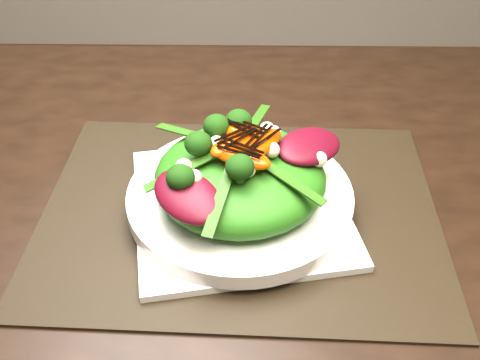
{
  "coord_description": "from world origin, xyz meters",
  "views": [
    {
      "loc": [
        0.19,
        -0.44,
        1.18
      ],
      "look_at": [
        0.19,
        0.03,
        0.8
      ],
      "focal_mm": 42.0,
      "sensor_mm": 36.0,
      "label": 1
    }
  ],
  "objects_px": {
    "plate_base": "(240,206)",
    "orange_segment": "(239,139)",
    "placemat": "(240,210)",
    "dining_table": "(72,243)",
    "salad_bowl": "(240,197)",
    "lettuce_mound": "(240,177)"
  },
  "relations": [
    {
      "from": "placemat",
      "to": "lettuce_mound",
      "type": "relative_size",
      "value": 2.38
    },
    {
      "from": "dining_table",
      "to": "salad_bowl",
      "type": "height_order",
      "value": "dining_table"
    },
    {
      "from": "plate_base",
      "to": "lettuce_mound",
      "type": "bearing_deg",
      "value": 0.0
    },
    {
      "from": "placemat",
      "to": "salad_bowl",
      "type": "relative_size",
      "value": 1.77
    },
    {
      "from": "dining_table",
      "to": "lettuce_mound",
      "type": "relative_size",
      "value": 8.57
    },
    {
      "from": "lettuce_mound",
      "to": "dining_table",
      "type": "bearing_deg",
      "value": -169.64
    },
    {
      "from": "salad_bowl",
      "to": "lettuce_mound",
      "type": "xyz_separation_m",
      "value": [
        0.0,
        0.0,
        0.03
      ]
    },
    {
      "from": "orange_segment",
      "to": "plate_base",
      "type": "bearing_deg",
      "value": -84.13
    },
    {
      "from": "plate_base",
      "to": "orange_segment",
      "type": "bearing_deg",
      "value": 95.87
    },
    {
      "from": "dining_table",
      "to": "orange_segment",
      "type": "distance_m",
      "value": 0.22
    },
    {
      "from": "plate_base",
      "to": "dining_table",
      "type": "bearing_deg",
      "value": -169.64
    },
    {
      "from": "placemat",
      "to": "orange_segment",
      "type": "relative_size",
      "value": 6.76
    },
    {
      "from": "salad_bowl",
      "to": "lettuce_mound",
      "type": "distance_m",
      "value": 0.03
    },
    {
      "from": "dining_table",
      "to": "lettuce_mound",
      "type": "distance_m",
      "value": 0.2
    },
    {
      "from": "dining_table",
      "to": "plate_base",
      "type": "bearing_deg",
      "value": 10.36
    },
    {
      "from": "orange_segment",
      "to": "dining_table",
      "type": "bearing_deg",
      "value": -165.41
    },
    {
      "from": "lettuce_mound",
      "to": "orange_segment",
      "type": "bearing_deg",
      "value": 95.87
    },
    {
      "from": "plate_base",
      "to": "orange_segment",
      "type": "distance_m",
      "value": 0.08
    },
    {
      "from": "salad_bowl",
      "to": "orange_segment",
      "type": "distance_m",
      "value": 0.07
    },
    {
      "from": "placemat",
      "to": "plate_base",
      "type": "height_order",
      "value": "plate_base"
    },
    {
      "from": "lettuce_mound",
      "to": "orange_segment",
      "type": "distance_m",
      "value": 0.04
    },
    {
      "from": "placemat",
      "to": "plate_base",
      "type": "xyz_separation_m",
      "value": [
        -0.0,
        0.0,
        0.01
      ]
    }
  ]
}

